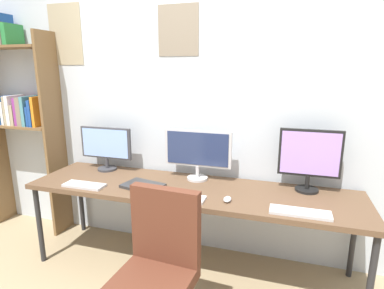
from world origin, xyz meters
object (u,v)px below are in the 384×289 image
Objects in this scene: monitor_left at (106,146)px; monitor_center at (198,151)px; desk at (190,193)px; laptop_closed at (143,186)px; keyboard_right at (300,212)px; keyboard_center at (181,197)px; keyboard_left at (84,185)px; office_chair at (157,288)px; computer_mouse at (227,199)px; monitor_right at (310,157)px; bookshelf at (15,103)px.

monitor_center is (0.90, 0.00, 0.02)m from monitor_left.
laptop_closed reaches higher than desk.
monitor_center is at bearing 152.23° from keyboard_right.
laptop_closed is at bearing 161.10° from keyboard_center.
laptop_closed is at bearing 15.26° from keyboard_left.
office_chair is 10.31× the size of computer_mouse.
monitor_right reaches higher than monitor_center.
monitor_left is 1.03m from keyboard_center.
monitor_left reaches higher than keyboard_right.
office_chair is at bearing -32.25° from keyboard_left.
bookshelf is 2.41m from office_chair.
monitor_center is 1.83× the size of laptop_closed.
keyboard_left is (-0.88, 0.55, 0.35)m from office_chair.
monitor_right reaches higher than keyboard_left.
computer_mouse is (2.27, -0.41, -0.59)m from bookshelf.
monitor_right is (2.84, -0.02, -0.33)m from bookshelf.
bookshelf is 1.71m from laptop_closed.
monitor_right reaches higher than office_chair.
keyboard_right is (0.84, 0.00, 0.00)m from keyboard_center.
desk is 7.38× the size of keyboard_center.
laptop_closed is at bearing -164.62° from desk.
monitor_right is at bearing 14.26° from keyboard_left.
computer_mouse reaches higher than keyboard_left.
monitor_left is 1.81m from keyboard_right.
keyboard_right is (0.84, -0.44, -0.24)m from monitor_center.
monitor_right reaches higher than keyboard_right.
monitor_left is (-0.90, 0.21, 0.28)m from desk.
bookshelf is 22.86× the size of computer_mouse.
bookshelf is 4.27× the size of monitor_left.
computer_mouse is at bearing 6.83° from laptop_closed.
keyboard_center is (0.84, 0.00, 0.00)m from keyboard_left.
monitor_center is at bearing 90.00° from desk.
computer_mouse reaches higher than keyboard_center.
computer_mouse reaches higher than keyboard_right.
keyboard_center is 0.92× the size of keyboard_right.
monitor_right is 0.52m from keyboard_right.
monitor_center is 0.98m from keyboard_right.
keyboard_right is (0.80, 0.55, 0.35)m from office_chair.
laptop_closed is (-0.37, -0.31, -0.24)m from monitor_center.
keyboard_center and keyboard_right have the same top height.
monitor_left is 1.32m from computer_mouse.
monitor_left is 0.65m from laptop_closed.
monitor_right is 1.25× the size of keyboard_right.
monitor_center is 1.19× the size of monitor_right.
desk is 0.24m from keyboard_center.
desk is 0.36m from monitor_center.
desk is at bearing 164.69° from keyboard_right.
keyboard_left is 0.48m from laptop_closed.
computer_mouse is at bearing 9.29° from keyboard_center.
laptop_closed is at bearing -166.11° from monitor_right.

